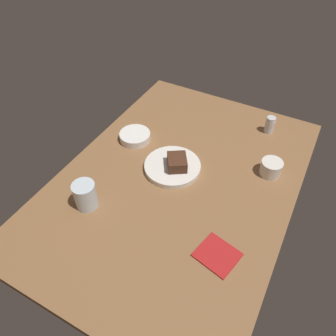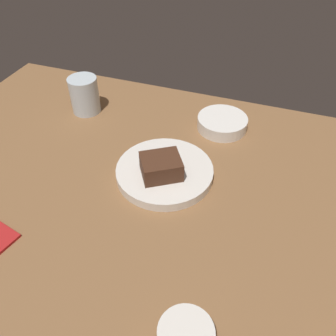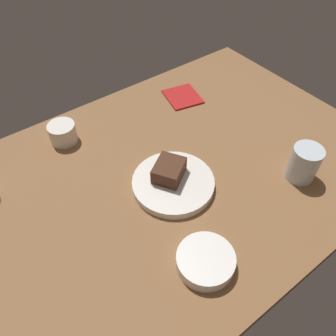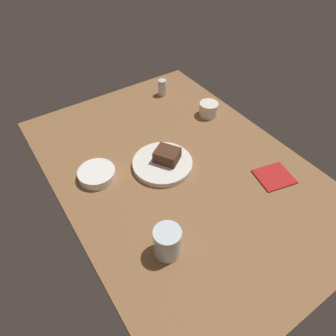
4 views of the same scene
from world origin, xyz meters
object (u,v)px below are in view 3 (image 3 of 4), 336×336
object	(u,v)px
dessert_plate	(173,183)
folded_napkin	(183,97)
side_bowl	(206,261)
water_glass	(304,163)
chocolate_cake_slice	(169,170)
coffee_cup	(63,133)

from	to	relation	value
dessert_plate	folded_napkin	world-z (taller)	dessert_plate
side_bowl	folded_napkin	bearing A→B (deg)	56.13
water_glass	dessert_plate	bearing A→B (deg)	149.14
chocolate_cake_slice	water_glass	bearing A→B (deg)	-33.67
dessert_plate	side_bowl	size ratio (longest dim) A/B	1.67
dessert_plate	water_glass	bearing A→B (deg)	-30.86
chocolate_cake_slice	coffee_cup	bearing A→B (deg)	115.90
folded_napkin	water_glass	bearing A→B (deg)	-86.36
folded_napkin	coffee_cup	bearing A→B (deg)	174.28
folded_napkin	dessert_plate	bearing A→B (deg)	-132.04
chocolate_cake_slice	folded_napkin	distance (cm)	38.89
coffee_cup	folded_napkin	bearing A→B (deg)	-5.72
dessert_plate	side_bowl	bearing A→B (deg)	-109.96
chocolate_cake_slice	side_bowl	distance (cm)	25.82
dessert_plate	chocolate_cake_slice	distance (cm)	3.86
side_bowl	water_glass	bearing A→B (deg)	6.65
dessert_plate	folded_napkin	bearing A→B (deg)	47.96
dessert_plate	coffee_cup	bearing A→B (deg)	114.47
water_glass	side_bowl	world-z (taller)	water_glass
water_glass	side_bowl	size ratio (longest dim) A/B	0.76
chocolate_cake_slice	coffee_cup	distance (cm)	35.70
water_glass	coffee_cup	xyz separation A→B (cm)	(-45.46, 51.99, -2.05)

